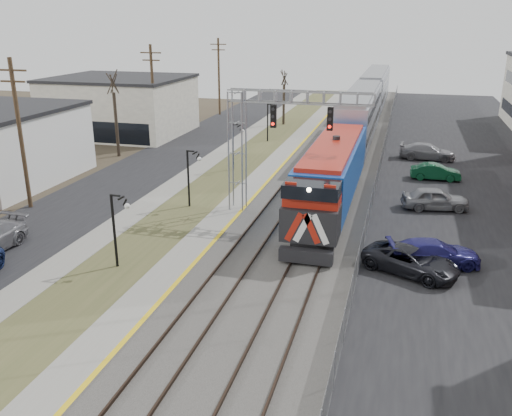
% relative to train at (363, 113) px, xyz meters
% --- Properties ---
extents(street_west, '(7.00, 120.00, 0.04)m').
position_rel_train_xyz_m(street_west, '(-17.00, -18.35, -2.86)').
color(street_west, black).
rests_on(street_west, ground).
extents(sidewalk, '(2.00, 120.00, 0.08)m').
position_rel_train_xyz_m(sidewalk, '(-12.50, -18.35, -2.84)').
color(sidewalk, gray).
rests_on(sidewalk, ground).
extents(grass_median, '(4.00, 120.00, 0.06)m').
position_rel_train_xyz_m(grass_median, '(-9.50, -18.35, -2.85)').
color(grass_median, '#454A27').
rests_on(grass_median, ground).
extents(platform, '(2.00, 120.00, 0.24)m').
position_rel_train_xyz_m(platform, '(-6.50, -18.35, -2.76)').
color(platform, gray).
rests_on(platform, ground).
extents(ballast_bed, '(8.00, 120.00, 0.20)m').
position_rel_train_xyz_m(ballast_bed, '(-1.50, -18.35, -2.78)').
color(ballast_bed, '#595651').
rests_on(ballast_bed, ground).
extents(parking_lot, '(16.00, 120.00, 0.04)m').
position_rel_train_xyz_m(parking_lot, '(10.50, -18.35, -2.86)').
color(parking_lot, black).
rests_on(parking_lot, ground).
extents(platform_edge, '(0.24, 120.00, 0.01)m').
position_rel_train_xyz_m(platform_edge, '(-5.62, -18.35, -2.64)').
color(platform_edge, gold).
rests_on(platform_edge, platform).
extents(track_near, '(1.58, 120.00, 0.15)m').
position_rel_train_xyz_m(track_near, '(-3.50, -18.35, -2.61)').
color(track_near, '#2D2119').
rests_on(track_near, ballast_bed).
extents(track_far, '(1.58, 120.00, 0.15)m').
position_rel_train_xyz_m(track_far, '(-0.00, -18.35, -2.61)').
color(track_far, '#2D2119').
rests_on(track_far, ballast_bed).
extents(train, '(3.00, 63.05, 5.33)m').
position_rel_train_xyz_m(train, '(0.00, 0.00, 0.00)').
color(train, '#1445A4').
rests_on(train, ground).
extents(signal_gantry, '(9.00, 1.07, 8.15)m').
position_rel_train_xyz_m(signal_gantry, '(-4.28, -25.36, 2.70)').
color(signal_gantry, gray).
rests_on(signal_gantry, ground).
extents(lampposts, '(0.14, 62.14, 4.00)m').
position_rel_train_xyz_m(lampposts, '(-9.50, -35.06, -0.88)').
color(lampposts, black).
rests_on(lampposts, ground).
extents(utility_poles, '(0.28, 80.28, 10.00)m').
position_rel_train_xyz_m(utility_poles, '(-20.00, -28.35, 2.12)').
color(utility_poles, '#4C3823').
rests_on(utility_poles, ground).
extents(fence, '(0.04, 120.00, 1.60)m').
position_rel_train_xyz_m(fence, '(2.70, -18.35, -2.08)').
color(fence, gray).
rests_on(fence, ground).
extents(bare_trees, '(12.30, 42.30, 5.95)m').
position_rel_train_xyz_m(bare_trees, '(-18.16, -14.44, -0.18)').
color(bare_trees, '#382D23').
rests_on(bare_trees, ground).
extents(car_lot_c, '(5.30, 4.00, 1.34)m').
position_rel_train_xyz_m(car_lot_c, '(5.23, -32.10, -2.21)').
color(car_lot_c, black).
rests_on(car_lot_c, ground).
extents(car_lot_d, '(5.16, 3.18, 1.40)m').
position_rel_train_xyz_m(car_lot_d, '(6.37, -30.85, -2.19)').
color(car_lot_d, navy).
rests_on(car_lot_d, ground).
extents(car_lot_e, '(4.66, 2.52, 1.50)m').
position_rel_train_xyz_m(car_lot_e, '(6.78, -21.48, -2.13)').
color(car_lot_e, gray).
rests_on(car_lot_e, ground).
extents(car_lot_f, '(3.95, 1.51, 1.28)m').
position_rel_train_xyz_m(car_lot_f, '(7.08, -13.93, -2.24)').
color(car_lot_f, '#0D4425').
rests_on(car_lot_f, ground).
extents(car_lot_g, '(5.06, 2.16, 1.46)m').
position_rel_train_xyz_m(car_lot_g, '(6.61, -7.08, -2.16)').
color(car_lot_g, gray).
rests_on(car_lot_g, ground).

